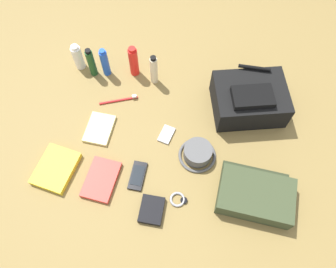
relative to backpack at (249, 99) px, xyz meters
name	(u,v)px	position (x,y,z in m)	size (l,w,h in m)	color
ground_plane	(168,139)	(-0.33, -0.22, -0.08)	(2.64, 2.02, 0.02)	olive
backpack	(249,99)	(0.00, 0.00, 0.00)	(0.36, 0.31, 0.16)	black
toiletry_pouch	(255,195)	(0.06, -0.42, -0.03)	(0.30, 0.24, 0.08)	#384228
bucket_hat	(198,153)	(-0.19, -0.28, -0.04)	(0.16, 0.16, 0.06)	#585858
toothpaste_tube	(78,57)	(-0.82, 0.10, 0.00)	(0.05, 0.05, 0.14)	white
shampoo_bottle	(91,63)	(-0.74, 0.07, 0.01)	(0.03, 0.03, 0.16)	#19471E
deodorant_spray	(105,63)	(-0.68, 0.09, 0.01)	(0.04, 0.04, 0.16)	blue
sunscreen_spray	(134,61)	(-0.55, 0.11, 0.01)	(0.04, 0.04, 0.17)	red
lotion_bottle	(154,70)	(-0.44, 0.08, 0.01)	(0.03, 0.03, 0.17)	beige
paperback_novel	(56,169)	(-0.76, -0.44, -0.06)	(0.18, 0.21, 0.03)	yellow
travel_guidebook	(101,180)	(-0.56, -0.45, -0.06)	(0.14, 0.19, 0.02)	red
cell_phone	(138,176)	(-0.42, -0.41, -0.06)	(0.06, 0.13, 0.01)	black
media_player	(166,135)	(-0.34, -0.20, -0.07)	(0.07, 0.09, 0.01)	#B7B7BC
wristwatch	(178,199)	(-0.24, -0.48, -0.07)	(0.07, 0.06, 0.01)	#99999E
toothbrush	(121,100)	(-0.58, -0.06, -0.06)	(0.17, 0.08, 0.02)	red
wallet	(152,210)	(-0.34, -0.54, -0.06)	(0.09, 0.11, 0.02)	black
notepad	(99,129)	(-0.63, -0.22, -0.06)	(0.11, 0.15, 0.02)	beige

